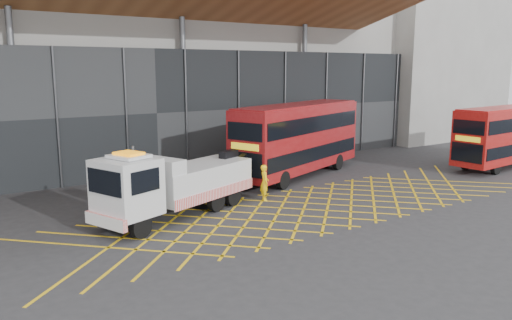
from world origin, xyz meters
TOP-DOWN VIEW (x-y plane):
  - ground_plane at (0.00, 0.00)m, footprint 120.00×120.00m
  - road_markings at (5.60, 0.00)m, footprint 27.96×7.16m
  - construction_building at (1.92, 18.40)m, footprint 55.00×23.97m
  - east_building at (32.00, 16.00)m, footprint 15.00×12.00m
  - recovery_truck at (-1.00, 2.27)m, footprint 9.69×5.16m
  - bus_towed at (9.35, 6.22)m, footprint 11.45×6.42m
  - bus_second at (23.49, 0.75)m, footprint 10.43×3.14m
  - worker at (4.18, 2.47)m, footprint 0.68×0.81m

SIDE VIEW (x-z plane):
  - ground_plane at x=0.00m, z-range 0.00..0.00m
  - road_markings at x=5.60m, z-range 0.00..0.01m
  - worker at x=4.18m, z-range 0.00..1.88m
  - recovery_truck at x=-1.00m, z-range -0.13..3.32m
  - bus_second at x=23.49m, z-range 0.23..4.41m
  - bus_towed at x=9.35m, z-range 0.25..4.85m
  - construction_building at x=1.92m, z-range -0.02..17.98m
  - east_building at x=32.00m, z-range 0.00..20.00m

